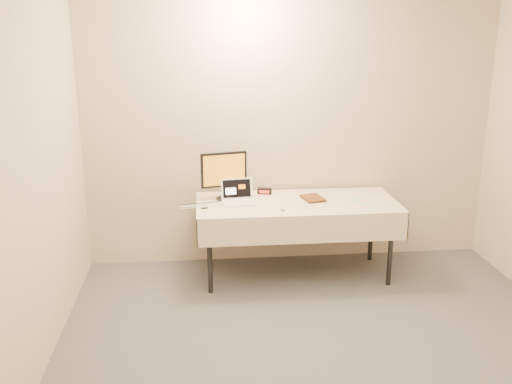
{
  "coord_description": "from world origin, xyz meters",
  "views": [
    {
      "loc": [
        -0.88,
        -2.93,
        2.33
      ],
      "look_at": [
        -0.39,
        1.99,
        0.86
      ],
      "focal_mm": 40.0,
      "sensor_mm": 36.0,
      "label": 1
    }
  ],
  "objects": [
    {
      "name": "book",
      "position": [
        0.07,
        2.08,
        0.86
      ],
      "size": [
        0.18,
        0.06,
        0.24
      ],
      "primitive_type": "imported",
      "rotation": [
        0.0,
        0.0,
        0.23
      ],
      "color": "#964A1B",
      "rests_on": "table"
    },
    {
      "name": "back_wall",
      "position": [
        0.0,
        2.5,
        1.35
      ],
      "size": [
        4.0,
        0.1,
        2.7
      ],
      "primitive_type": "cube",
      "color": "beige",
      "rests_on": "ground"
    },
    {
      "name": "usb_dongle",
      "position": [
        -0.86,
        1.92,
        0.74
      ],
      "size": [
        0.06,
        0.03,
        0.01
      ],
      "primitive_type": "cube",
      "rotation": [
        0.0,
        0.0,
        0.29
      ],
      "color": "black",
      "rests_on": "table"
    },
    {
      "name": "laptop",
      "position": [
        -0.54,
        2.09,
        0.79
      ],
      "size": [
        0.32,
        0.29,
        0.2
      ],
      "rotation": [
        0.0,
        0.0,
        0.11
      ],
      "color": "white",
      "rests_on": "table"
    },
    {
      "name": "monitor",
      "position": [
        -0.67,
        2.19,
        1.0
      ],
      "size": [
        0.43,
        0.18,
        0.45
      ],
      "rotation": [
        0.0,
        0.0,
        0.22
      ],
      "color": "black",
      "rests_on": "table"
    },
    {
      "name": "alarm_clock",
      "position": [
        -0.27,
        2.33,
        0.77
      ],
      "size": [
        0.15,
        0.09,
        0.06
      ],
      "rotation": [
        0.0,
        0.0,
        -0.29
      ],
      "color": "black",
      "rests_on": "table"
    },
    {
      "name": "table",
      "position": [
        0.0,
        2.05,
        0.68
      ],
      "size": [
        1.86,
        0.81,
        0.74
      ],
      "color": "black",
      "rests_on": "ground"
    },
    {
      "name": "clicker",
      "position": [
        -0.17,
        1.82,
        0.75
      ],
      "size": [
        0.05,
        0.09,
        0.02
      ],
      "primitive_type": "ellipsoid",
      "rotation": [
        0.0,
        0.0,
        -0.04
      ],
      "color": "#B4B4B7",
      "rests_on": "table"
    },
    {
      "name": "paper_form",
      "position": [
        0.57,
        1.97,
        0.74
      ],
      "size": [
        0.15,
        0.26,
        0.0
      ],
      "primitive_type": "cube",
      "rotation": [
        0.0,
        0.0,
        0.21
      ],
      "color": "#B5DEB1",
      "rests_on": "table"
    }
  ]
}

